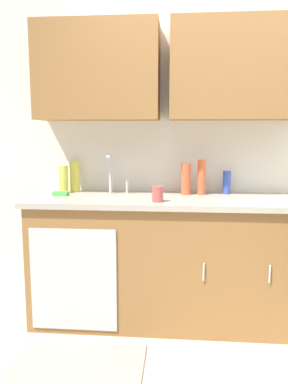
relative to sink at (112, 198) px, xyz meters
name	(u,v)px	position (x,y,z in m)	size (l,w,h in m)	color
ground_plane	(252,379)	(0.93, -0.71, -0.93)	(9.00, 9.00, 0.00)	beige
kitchen_wall_with_uppers	(218,124)	(0.79, 0.29, 0.55)	(4.80, 0.44, 2.70)	silver
counter_cabinet	(162,262)	(0.37, -0.01, -0.48)	(1.90, 0.62, 0.90)	brown
countertop	(163,200)	(0.38, -0.01, -0.01)	(1.96, 0.66, 0.04)	#A8A093
sink	(112,198)	(0.00, 0.00, 0.00)	(0.50, 0.36, 0.35)	#B7BABF
floor_mat	(79,364)	(-0.11, -0.66, -0.92)	(0.80, 0.50, 0.01)	gray
bottle_water_short	(227,182)	(0.86, 0.20, 0.10)	(0.06, 0.06, 0.18)	#334CB2
bottle_cleaner_spray	(201,177)	(0.66, 0.15, 0.15)	(0.06, 0.06, 0.26)	#E05933
bottle_soap	(75,177)	(-0.34, 0.21, 0.14)	(0.08, 0.08, 0.24)	#D8D14C
bottle_dish_liquid	(186,179)	(0.54, 0.14, 0.13)	(0.07, 0.07, 0.24)	#E05933
bottle_water_tall	(64,179)	(-0.41, 0.14, 0.12)	(0.07, 0.07, 0.21)	#D8D14C
cup_by_sink	(158,194)	(0.35, -0.20, 0.07)	(0.08, 0.08, 0.11)	#B24C47
knife_on_counter	(259,200)	(1.05, -0.10, 0.02)	(0.24, 0.02, 0.01)	silver
sponge	(61,194)	(-0.39, 0.01, 0.03)	(0.11, 0.07, 0.03)	#4CBF4C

